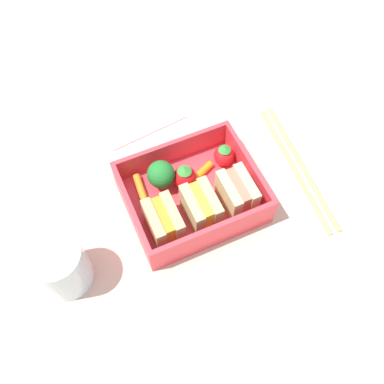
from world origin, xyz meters
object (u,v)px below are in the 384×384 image
(sandwich_center_left, at_px, (201,206))
(carrot_stick_left, at_px, (202,172))
(strawberry_left, at_px, (184,177))
(drinking_glass, at_px, (61,266))
(sandwich_left, at_px, (237,192))
(strawberry_far_left, at_px, (224,155))
(folded_napkin, at_px, (138,113))
(sandwich_center, at_px, (164,221))
(broccoli_floret, at_px, (161,175))
(carrot_stick_far_left, at_px, (141,190))
(chopstick_pair, at_px, (299,166))

(sandwich_center_left, height_order, carrot_stick_left, sandwich_center_left)
(strawberry_left, height_order, drinking_glass, drinking_glass)
(sandwich_left, relative_size, strawberry_far_left, 1.59)
(drinking_glass, height_order, folded_napkin, drinking_glass)
(strawberry_far_left, bearing_deg, sandwich_center, 28.51)
(carrot_stick_left, distance_m, strawberry_left, 0.03)
(sandwich_center, height_order, broccoli_floret, same)
(drinking_glass, bearing_deg, broccoli_floret, -155.85)
(sandwich_center_left, height_order, drinking_glass, drinking_glass)
(broccoli_floret, height_order, drinking_glass, drinking_glass)
(sandwich_center_left, bearing_deg, carrot_stick_far_left, -46.88)
(sandwich_left, relative_size, broccoli_floret, 1.21)
(strawberry_far_left, relative_size, broccoli_floret, 0.76)
(carrot_stick_left, xyz_separation_m, drinking_glass, (0.21, 0.06, 0.02))
(sandwich_left, distance_m, sandwich_center, 0.10)
(broccoli_floret, bearing_deg, folded_napkin, -96.23)
(sandwich_left, xyz_separation_m, broccoli_floret, (0.08, -0.06, 0.00))
(sandwich_left, xyz_separation_m, strawberry_left, (0.05, -0.05, -0.01))
(sandwich_center, relative_size, broccoli_floret, 1.21)
(strawberry_left, xyz_separation_m, folded_napkin, (0.01, -0.15, -0.03))
(strawberry_left, xyz_separation_m, broccoli_floret, (0.03, -0.01, 0.01))
(chopstick_pair, height_order, folded_napkin, chopstick_pair)
(sandwich_left, xyz_separation_m, sandwich_center, (0.10, 0.00, 0.00))
(carrot_stick_left, distance_m, drinking_glass, 0.22)
(sandwich_center_left, relative_size, carrot_stick_far_left, 1.14)
(drinking_glass, relative_size, folded_napkin, 0.61)
(folded_napkin, bearing_deg, chopstick_pair, 133.51)
(strawberry_far_left, xyz_separation_m, strawberry_left, (0.07, 0.01, 0.00))
(sandwich_left, height_order, broccoli_floret, same)
(sandwich_left, height_order, sandwich_center, same)
(sandwich_center, bearing_deg, carrot_stick_far_left, -82.87)
(strawberry_far_left, bearing_deg, carrot_stick_far_left, -0.22)
(carrot_stick_far_left, bearing_deg, strawberry_left, 168.82)
(sandwich_center_left, xyz_separation_m, strawberry_left, (0.00, -0.05, -0.01))
(strawberry_left, bearing_deg, drinking_glass, 17.77)
(sandwich_left, relative_size, folded_napkin, 0.44)
(folded_napkin, bearing_deg, carrot_stick_far_left, 72.05)
(broccoli_floret, bearing_deg, strawberry_far_left, -179.98)
(sandwich_center_left, relative_size, folded_napkin, 0.44)
(strawberry_far_left, relative_size, carrot_stick_far_left, 0.72)
(sandwich_left, distance_m, chopstick_pair, 0.12)
(strawberry_left, bearing_deg, folded_napkin, -85.31)
(carrot_stick_left, height_order, strawberry_left, strawberry_left)
(sandwich_center_left, relative_size, drinking_glass, 0.72)
(strawberry_left, bearing_deg, carrot_stick_left, -171.61)
(carrot_stick_left, bearing_deg, strawberry_left, 8.39)
(sandwich_center, xyz_separation_m, drinking_glass, (0.13, 0.01, 0.00))
(strawberry_left, relative_size, carrot_stick_far_left, 0.78)
(sandwich_left, distance_m, drinking_glass, 0.23)
(sandwich_center, xyz_separation_m, carrot_stick_far_left, (0.01, -0.06, -0.02))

